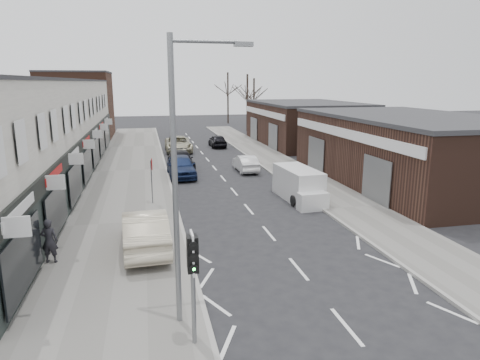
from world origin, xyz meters
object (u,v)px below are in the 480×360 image
street_lamp (181,169)px  parked_car_left_c (178,144)px  warning_sign (152,167)px  parked_car_right_a (246,163)px  traffic_light (193,263)px  parked_car_left_a (181,166)px  parked_car_left_b (181,160)px  white_van (299,185)px  parked_car_right_b (217,141)px  sedan_on_pavement (145,230)px  pedestrian (49,241)px

street_lamp → parked_car_left_c: (2.33, 31.91, -3.85)m
warning_sign → parked_car_right_a: warning_sign is taller
traffic_light → parked_car_left_c: (2.20, 33.13, -1.64)m
parked_car_left_a → parked_car_left_b: (0.26, 3.35, -0.12)m
street_lamp → white_van: (7.93, 12.09, -3.72)m
parked_car_left_a → parked_car_right_b: bearing=69.1°
warning_sign → parked_car_left_c: size_ratio=0.49×
parked_car_left_c → white_van: bearing=-73.7°
sedan_on_pavement → pedestrian: bearing=6.6°
traffic_light → parked_car_left_b: (1.71, 24.53, -1.72)m
parked_car_left_b → street_lamp: bearing=-96.0°
traffic_light → parked_car_left_b: size_ratio=0.65×
street_lamp → parked_car_left_b: street_lamp is taller
parked_car_left_c → parked_car_right_a: (4.40, -10.97, -0.13)m
sedan_on_pavement → parked_car_left_b: 17.75m
pedestrian → parked_car_right_b: (11.40, 29.06, -0.31)m
parked_car_left_b → warning_sign: bearing=-104.7°
sedan_on_pavement → parked_car_left_b: sedan_on_pavement is taller
warning_sign → pedestrian: warning_sign is taller
sedan_on_pavement → pedestrian: 3.62m
parked_car_right_b → sedan_on_pavement: bearing=74.7°
white_van → parked_car_right_b: size_ratio=1.24×
warning_sign → parked_car_right_a: bearing=47.9°
white_van → pedestrian: white_van is taller
traffic_light → parked_car_left_b: bearing=86.0°
street_lamp → warning_sign: size_ratio=2.96×
parked_car_right_a → parked_car_right_b: size_ratio=0.98×
warning_sign → parked_car_right_b: 22.75m
white_van → parked_car_right_b: bearing=89.5°
parked_car_left_b → parked_car_left_c: bearing=85.3°
street_lamp → white_van: bearing=56.7°
street_lamp → sedan_on_pavement: size_ratio=1.58×
parked_car_left_a → parked_car_right_b: parked_car_left_a is taller
warning_sign → sedan_on_pavement: 7.12m
warning_sign → parked_car_left_c: (2.96, 19.11, -1.43)m
white_van → parked_car_left_a: white_van is taller
warning_sign → sedan_on_pavement: warning_sign is taller
pedestrian → parked_car_left_a: size_ratio=0.36×
white_van → sedan_on_pavement: 10.99m
warning_sign → parked_car_left_a: (2.21, 7.17, -1.39)m
parked_car_left_b → parked_car_left_a: bearing=-95.9°
pedestrian → white_van: bearing=-140.5°
parked_car_left_a → white_van: bearing=-52.3°
warning_sign → parked_car_right_a: 11.09m
parked_car_left_c → parked_car_right_b: (4.40, 2.36, -0.09)m
parked_car_left_a → sedan_on_pavement: bearing=-101.8°
sedan_on_pavement → parked_car_right_a: 17.04m
parked_car_left_b → parked_car_right_a: (4.89, -2.37, -0.05)m
parked_car_right_a → parked_car_right_b: parked_car_right_b is taller
traffic_light → parked_car_right_b: 36.14m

